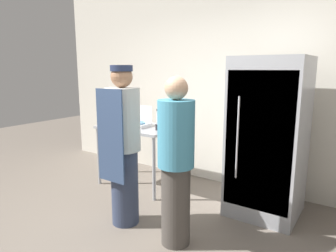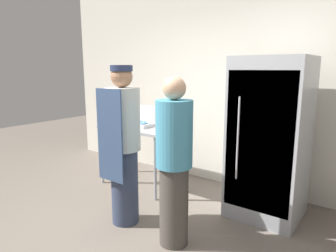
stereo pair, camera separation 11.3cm
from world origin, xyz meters
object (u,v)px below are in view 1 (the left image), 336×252
at_px(refrigerator, 268,138).
at_px(blender_pitcher, 161,121).
at_px(binder_stack, 126,119).
at_px(person_baker, 123,144).
at_px(donut_box, 139,123).
at_px(person_customer, 176,162).

bearing_deg(refrigerator, blender_pitcher, -171.47).
relative_size(binder_stack, person_baker, 0.17).
distance_m(binder_stack, person_baker, 1.44).
bearing_deg(donut_box, refrigerator, 6.59).
distance_m(refrigerator, donut_box, 1.73).
bearing_deg(binder_stack, blender_pitcher, -13.21).
xyz_separation_m(refrigerator, person_customer, (-0.51, -1.13, -0.08)).
distance_m(blender_pitcher, binder_stack, 0.79).
height_order(blender_pitcher, person_baker, person_baker).
bearing_deg(person_baker, binder_stack, 130.73).
distance_m(blender_pitcher, person_customer, 1.26).
bearing_deg(donut_box, person_customer, -37.54).
relative_size(refrigerator, person_customer, 1.12).
distance_m(donut_box, blender_pitcher, 0.38).
xyz_separation_m(donut_box, person_customer, (1.21, -0.93, -0.10)).
height_order(refrigerator, donut_box, refrigerator).
relative_size(refrigerator, blender_pitcher, 6.54).
bearing_deg(refrigerator, binder_stack, -179.40).
height_order(person_baker, person_customer, person_baker).
xyz_separation_m(binder_stack, person_baker, (0.94, -1.09, -0.03)).
relative_size(blender_pitcher, binder_stack, 0.94).
bearing_deg(blender_pitcher, donut_box, 179.36).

